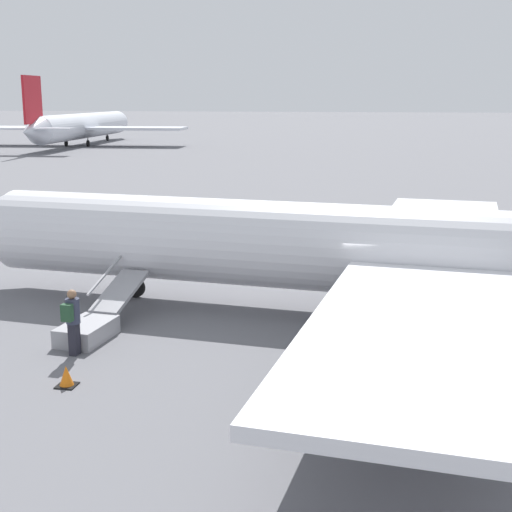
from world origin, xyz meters
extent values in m
plane|color=slate|center=(0.00, 0.00, 0.00)|extent=(600.00, 600.00, 0.00)
cylinder|color=silver|center=(0.00, 0.00, 2.08)|extent=(25.49, 5.17, 2.68)
cube|color=silver|center=(-0.60, 6.76, 1.88)|extent=(5.32, 11.02, 0.27)
cube|color=silver|center=(-1.92, -6.51, 1.88)|extent=(5.32, 11.02, 0.27)
cylinder|color=black|center=(8.20, -0.81, 0.33)|extent=(0.68, 0.23, 0.66)
cylinder|color=#2D2D33|center=(8.20, -0.81, 0.77)|extent=(0.12, 0.12, 0.21)
cylinder|color=black|center=(-2.40, 1.45, 0.33)|extent=(0.68, 0.23, 0.66)
cylinder|color=#2D2D33|center=(-2.40, 1.45, 0.77)|extent=(0.12, 0.12, 0.21)
cylinder|color=black|center=(-2.64, -0.95, 0.33)|extent=(0.68, 0.23, 0.66)
cylinder|color=#2D2D33|center=(-2.64, -0.95, 0.77)|extent=(0.12, 0.12, 0.21)
cylinder|color=silver|center=(42.08, -72.57, 2.63)|extent=(5.64, 30.34, 3.39)
cone|color=silver|center=(43.35, -89.47, 2.63)|extent=(3.59, 3.97, 3.32)
cone|color=silver|center=(40.78, -55.33, 2.63)|extent=(3.64, 4.64, 3.32)
cube|color=red|center=(40.85, -56.20, 6.19)|extent=(0.63, 4.75, 5.42)
cube|color=silver|center=(40.81, -55.73, 2.97)|extent=(9.62, 2.74, 0.17)
cube|color=silver|center=(49.97, -70.46, 2.37)|extent=(13.04, 6.36, 0.34)
cube|color=silver|center=(33.96, -71.66, 2.37)|extent=(13.04, 6.36, 0.34)
cylinder|color=black|center=(42.81, -82.34, 0.42)|extent=(0.27, 0.85, 0.84)
cylinder|color=#4C4C51|center=(42.81, -82.34, 0.97)|extent=(0.15, 0.15, 0.26)
cylinder|color=black|center=(43.37, -69.44, 0.42)|extent=(0.27, 0.85, 0.84)
cylinder|color=#4C4C51|center=(43.37, -69.44, 0.97)|extent=(0.15, 0.15, 0.26)
cylinder|color=black|center=(40.33, -69.67, 0.42)|extent=(0.27, 0.85, 0.84)
cylinder|color=#4C4C51|center=(40.33, -69.67, 0.97)|extent=(0.15, 0.15, 0.26)
cube|color=#99999E|center=(7.99, 3.52, 0.25)|extent=(1.27, 1.90, 0.50)
cube|color=#99999E|center=(7.79, 1.53, 0.85)|extent=(1.12, 2.31, 0.82)
cube|color=#99999E|center=(8.24, 1.48, 1.35)|extent=(0.28, 2.21, 0.76)
cube|color=#23232D|center=(7.84, 4.62, 0.42)|extent=(0.23, 0.30, 0.85)
cylinder|color=#33384C|center=(7.84, 4.62, 1.18)|extent=(0.36, 0.36, 0.65)
sphere|color=#936B4C|center=(7.84, 4.62, 1.62)|extent=(0.24, 0.24, 0.24)
cube|color=#23472D|center=(7.86, 4.89, 1.21)|extent=(0.30, 0.21, 0.44)
cube|color=black|center=(7.13, 6.59, 0.01)|extent=(0.45, 0.45, 0.03)
cone|color=orange|center=(7.13, 6.59, 0.25)|extent=(0.35, 0.35, 0.50)
camera|label=1|loc=(-0.05, 20.85, 6.51)|focal=50.00mm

